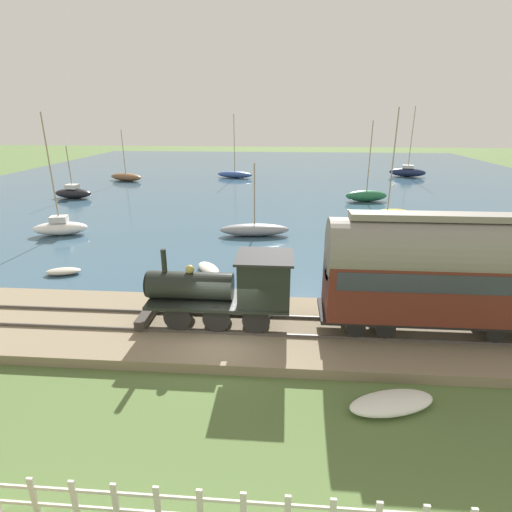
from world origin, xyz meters
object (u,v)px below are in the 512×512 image
rowboat_near_shore (63,271)px  sailboat_black (73,193)px  passenger_coach (442,269)px  sailboat_navy (407,172)px  rowboat_mid_harbor (420,265)px  rowboat_off_pier (209,268)px  sailboat_brown (126,177)px  steam_locomotive (232,285)px  sailboat_white (60,227)px  sailboat_blue (235,174)px  sailboat_green (366,195)px  sailboat_gray (254,229)px  beached_dinghy (392,403)px  rowboat_far_out (407,245)px  sailboat_yellow (387,214)px

rowboat_near_shore → sailboat_black: bearing=13.1°
passenger_coach → rowboat_near_shore: passenger_coach is taller
sailboat_navy → sailboat_black: bearing=129.1°
rowboat_mid_harbor → rowboat_off_pier: size_ratio=0.83×
passenger_coach → rowboat_off_pier: size_ratio=3.83×
sailboat_black → sailboat_brown: size_ratio=0.82×
steam_locomotive → sailboat_black: (26.78, 20.94, -1.62)m
sailboat_white → rowboat_near_shore: 8.75m
sailboat_blue → sailboat_black: size_ratio=1.58×
sailboat_blue → rowboat_near_shore: size_ratio=4.16×
sailboat_blue → sailboat_green: size_ratio=1.07×
sailboat_gray → beached_dinghy: bearing=-168.2°
sailboat_green → rowboat_far_out: sailboat_green is taller
sailboat_navy → rowboat_far_out: (-33.62, 9.22, -0.45)m
rowboat_mid_harbor → beached_dinghy: rowboat_mid_harbor is taller
steam_locomotive → rowboat_near_shore: 12.16m
sailboat_gray → sailboat_brown: bearing=33.0°
rowboat_far_out → passenger_coach: bearing=179.5°
sailboat_green → rowboat_far_out: bearing=172.6°
sailboat_brown → rowboat_far_out: size_ratio=2.76×
passenger_coach → sailboat_black: sailboat_black is taller
rowboat_near_shore → sailboat_green: bearing=-57.2°
passenger_coach → rowboat_mid_harbor: (8.11, -2.05, -2.89)m
rowboat_far_out → sailboat_blue: bearing=37.5°
steam_locomotive → rowboat_far_out: size_ratio=2.61×
sailboat_green → sailboat_yellow: (-7.62, -0.40, -0.08)m
rowboat_off_pier → sailboat_yellow: bearing=12.4°
sailboat_black → rowboat_off_pier: size_ratio=2.31×
sailboat_black → sailboat_navy: sailboat_navy is taller
sailboat_blue → beached_dinghy: size_ratio=2.88×
passenger_coach → rowboat_near_shore: (5.73, 18.59, -2.95)m
sailboat_black → sailboat_white: bearing=-152.5°
sailboat_white → sailboat_gray: 14.68m
rowboat_near_shore → beached_dinghy: 18.84m
steam_locomotive → sailboat_green: 29.42m
rowboat_mid_harbor → rowboat_far_out: rowboat_far_out is taller
sailboat_white → sailboat_brown: sailboat_white is taller
sailboat_white → sailboat_yellow: sailboat_yellow is taller
sailboat_yellow → rowboat_mid_harbor: sailboat_yellow is taller
sailboat_black → rowboat_near_shore: (-21.05, -10.41, -0.40)m
sailboat_gray → rowboat_far_out: size_ratio=2.24×
steam_locomotive → sailboat_white: sailboat_white is taller
sailboat_green → sailboat_gray: 17.00m
passenger_coach → sailboat_black: bearing=47.3°
sailboat_navy → sailboat_yellow: bearing=175.5°
beached_dinghy → rowboat_off_pier: bearing=35.7°
sailboat_black → sailboat_gray: 24.24m
steam_locomotive → sailboat_yellow: bearing=-28.6°
sailboat_yellow → rowboat_far_out: size_ratio=3.79×
steam_locomotive → rowboat_far_out: steam_locomotive is taller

